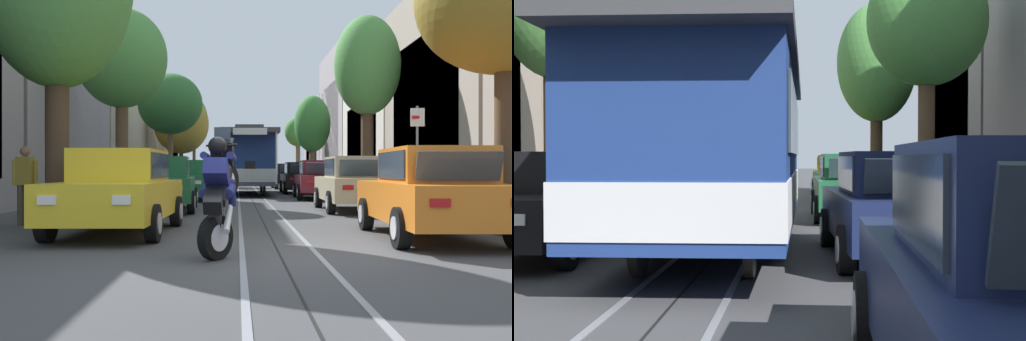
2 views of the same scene
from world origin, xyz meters
The scene contains 18 objects.
ground_plane centered at (0.00, 22.93, 0.00)m, with size 160.00×160.00×0.00m, color #424244.
parked_car_yellow_near_left centered at (-2.82, 2.78, 0.80)m, with size 2.10×4.40×1.58m.
parked_car_green_second_left centered at (-2.79, 8.58, 0.80)m, with size 2.14×4.42×1.58m.
parked_car_green_mid_left centered at (-2.60, 14.50, 0.80)m, with size 2.02×4.37×1.58m.
parked_car_navy_fourth_left centered at (-2.71, 20.90, 0.80)m, with size 2.13×4.42×1.58m.
parked_car_orange_near_right centered at (2.80, 1.78, 0.80)m, with size 2.10×4.40×1.58m.
parked_car_beige_second_right centered at (2.83, 8.35, 0.80)m, with size 2.06×4.39×1.58m.
parked_car_maroon_mid_right centered at (2.79, 15.10, 0.80)m, with size 2.13×4.42×1.58m.
parked_car_black_fourth_right centered at (2.66, 20.68, 0.80)m, with size 2.05×4.38×1.58m.
street_tree_kerb_left_near centered at (-4.38, 4.02, 5.23)m, with size 3.18×3.39×7.65m.
street_tree_kerb_left_second centered at (-4.76, 12.45, 5.16)m, with size 3.28×2.72×7.04m.
street_tree_kerb_right_near centered at (4.36, 2.25, 4.32)m, with size 3.28×3.53×5.77m.
street_tree_kerb_right_second centered at (4.71, 14.73, 5.34)m, with size 2.69×2.55×7.50m.
cable_car_trolley centered at (0.00, 20.38, 1.66)m, with size 2.65×9.15×3.28m.
motorcycle_with_rider centered at (-0.85, 0.01, 0.96)m, with size 0.55×1.84×1.83m.
pedestrian_on_left_pavement centered at (-6.09, 14.61, 0.99)m, with size 0.55×0.26×1.74m.
pedestrian_crossing_far centered at (-5.20, 4.43, 0.97)m, with size 0.55×0.32×1.71m.
street_sign_post centered at (4.16, 6.73, 1.79)m, with size 0.36×0.09×2.89m.
Camera 2 is at (-1.29, 30.64, 1.50)m, focal length 46.28 mm.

